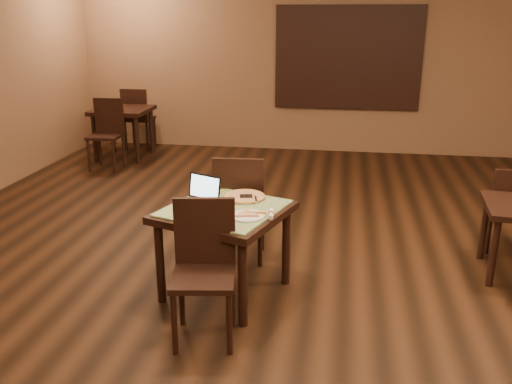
% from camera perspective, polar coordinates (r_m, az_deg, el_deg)
% --- Properties ---
extents(ground, '(10.00, 10.00, 0.00)m').
position_cam_1_polar(ground, '(4.71, 2.29, -10.17)').
color(ground, black).
rests_on(ground, ground).
extents(wall_back, '(8.00, 0.02, 3.00)m').
position_cam_1_polar(wall_back, '(9.16, 6.41, 13.58)').
color(wall_back, brown).
rests_on(wall_back, ground).
extents(mural, '(2.34, 0.05, 1.64)m').
position_cam_1_polar(mural, '(9.10, 9.64, 13.72)').
color(mural, '#244F84').
rests_on(mural, wall_back).
extents(tiled_table, '(1.17, 1.17, 0.76)m').
position_cam_1_polar(tiled_table, '(4.40, -3.34, -2.88)').
color(tiled_table, black).
rests_on(tiled_table, ground).
extents(chair_main_near, '(0.50, 0.50, 1.01)m').
position_cam_1_polar(chair_main_near, '(3.89, -5.48, -7.31)').
color(chair_main_near, black).
rests_on(chair_main_near, ground).
extents(chair_main_far, '(0.49, 0.49, 1.04)m').
position_cam_1_polar(chair_main_far, '(4.98, -1.71, -1.16)').
color(chair_main_far, black).
rests_on(chair_main_far, ground).
extents(laptop, '(0.37, 0.35, 0.21)m').
position_cam_1_polar(laptop, '(4.48, -5.60, -0.37)').
color(laptop, black).
rests_on(laptop, tiled_table).
extents(plate, '(0.27, 0.27, 0.01)m').
position_cam_1_polar(plate, '(4.15, -0.94, -2.52)').
color(plate, white).
rests_on(plate, tiled_table).
extents(pizza_slice, '(0.24, 0.24, 0.02)m').
position_cam_1_polar(pizza_slice, '(4.15, -0.94, -2.32)').
color(pizza_slice, beige).
rests_on(pizza_slice, plate).
extents(pizza_pan, '(0.36, 0.36, 0.01)m').
position_cam_1_polar(pizza_pan, '(4.56, -1.24, -0.64)').
color(pizza_pan, silver).
rests_on(pizza_pan, tiled_table).
extents(pizza_whole, '(0.35, 0.35, 0.02)m').
position_cam_1_polar(pizza_whole, '(4.55, -1.24, -0.46)').
color(pizza_whole, beige).
rests_on(pizza_whole, pizza_pan).
extents(spatula, '(0.16, 0.27, 0.01)m').
position_cam_1_polar(spatula, '(4.53, -1.04, -0.46)').
color(spatula, silver).
rests_on(spatula, pizza_whole).
extents(napkin_roll, '(0.06, 0.18, 0.04)m').
position_cam_1_polar(napkin_roll, '(4.16, 1.60, -2.32)').
color(napkin_roll, white).
rests_on(napkin_roll, tiled_table).
extents(other_table_a_chair_far, '(0.40, 0.40, 0.86)m').
position_cam_1_polar(other_table_a_chair_far, '(5.75, 25.11, -1.28)').
color(other_table_a_chair_far, black).
rests_on(other_table_a_chair_far, ground).
extents(other_table_b, '(0.87, 0.87, 0.80)m').
position_cam_1_polar(other_table_b, '(8.97, -13.85, 7.69)').
color(other_table_b, black).
rests_on(other_table_b, ground).
extents(other_table_b_chair_near, '(0.46, 0.46, 1.04)m').
position_cam_1_polar(other_table_b_chair_near, '(8.44, -15.40, 6.36)').
color(other_table_b_chair_near, black).
rests_on(other_table_b_chair_near, ground).
extents(other_table_b_chair_far, '(0.46, 0.46, 1.04)m').
position_cam_1_polar(other_table_b_chair_far, '(9.53, -12.41, 7.91)').
color(other_table_b_chair_far, black).
rests_on(other_table_b_chair_far, ground).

